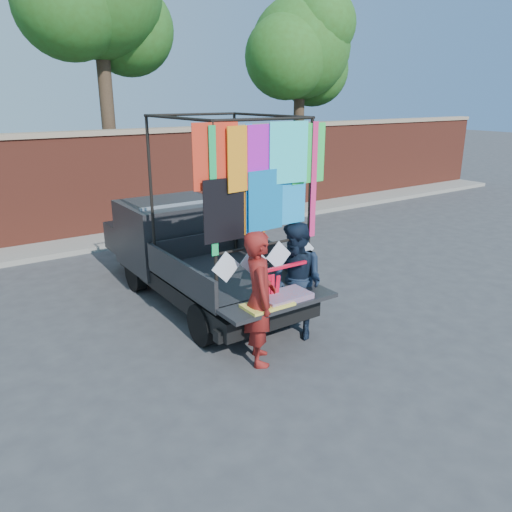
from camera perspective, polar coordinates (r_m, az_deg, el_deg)
ground at (r=7.21m, az=-0.85°, el=-10.29°), size 90.00×90.00×0.00m
brick_wall at (r=12.96m, az=-18.46°, el=7.74°), size 30.00×0.45×2.61m
curb at (r=12.58m, az=-16.98°, el=1.66°), size 30.00×1.20×0.12m
tree_right at (r=17.42m, az=5.34°, el=22.24°), size 4.20×3.30×6.62m
pickup_truck at (r=8.95m, az=-8.08°, el=0.74°), size 1.99×4.99×3.14m
woman at (r=6.47m, az=0.41°, el=-4.86°), size 0.68×0.78×1.81m
man at (r=7.20m, az=4.71°, el=-2.89°), size 0.79×0.94×1.72m
streamer_bundle at (r=6.72m, az=2.07°, el=-3.02°), size 0.91×0.06×0.63m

